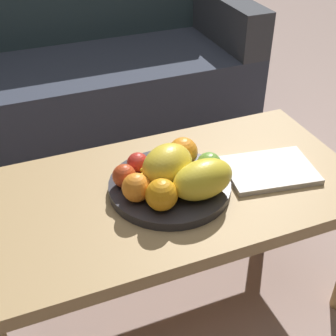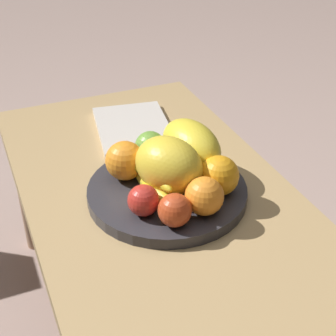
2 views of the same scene
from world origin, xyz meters
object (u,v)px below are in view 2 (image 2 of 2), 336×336
orange_front (219,176)px  apple_left (150,147)px  orange_right (204,196)px  apple_right (175,210)px  fruit_bowl (168,193)px  melon_large_front (169,165)px  coffee_table (163,218)px  orange_left (125,161)px  banana_bunch (155,181)px  melon_smaller_beside (191,145)px  magazine (134,128)px  apple_front (143,200)px

orange_front → apple_left: bearing=25.6°
orange_right → apple_right: 0.07m
fruit_bowl → melon_large_front: size_ratio=2.22×
melon_large_front → apple_left: bearing=-2.8°
orange_front → apple_left: size_ratio=1.19×
coffee_table → orange_left: size_ratio=12.92×
apple_left → banana_bunch: bearing=163.3°
orange_left → melon_large_front: bearing=-137.6°
fruit_bowl → banana_bunch: 0.05m
coffee_table → apple_right: size_ratio=16.83×
melon_smaller_beside → orange_right: melon_smaller_beside is taller
orange_left → magazine: 0.26m
coffee_table → orange_front: 0.16m
apple_right → magazine: bearing=-8.8°
orange_left → orange_right: bearing=-149.8°
fruit_bowl → apple_right: size_ratio=5.19×
melon_large_front → orange_left: bearing=42.4°
banana_bunch → magazine: (0.31, -0.06, -0.05)m
orange_right → magazine: bearing=0.4°
orange_left → banana_bunch: 0.09m
melon_large_front → banana_bunch: bearing=96.1°
apple_left → magazine: apple_left is taller
melon_large_front → coffee_table: bearing=54.3°
orange_right → apple_left: bearing=7.0°
apple_right → coffee_table: bearing=-11.8°
orange_left → apple_front: size_ratio=1.35×
orange_front → apple_right: size_ratio=1.28×
apple_front → magazine: (0.36, -0.11, -0.05)m
apple_front → orange_front: bearing=-87.7°
orange_left → magazine: size_ratio=0.33×
coffee_table → orange_left: bearing=40.9°
apple_front → apple_right: bearing=-141.0°
melon_large_front → orange_right: size_ratio=1.99×
melon_smaller_beside → melon_large_front: bearing=129.1°
fruit_bowl → apple_front: 0.11m
apple_left → magazine: bearing=-7.4°
orange_front → magazine: 0.36m
orange_front → magazine: size_ratio=0.33×
apple_left → melon_large_front: bearing=177.2°
fruit_bowl → orange_left: orange_left is taller
orange_front → melon_large_front: bearing=59.9°
orange_right → apple_front: 0.12m
apple_right → banana_bunch: (0.11, -0.00, -0.00)m
apple_left → apple_right: (-0.23, 0.04, -0.00)m
coffee_table → melon_large_front: melon_large_front is taller
orange_front → banana_bunch: orange_front is taller
melon_large_front → orange_front: (-0.05, -0.09, -0.02)m
apple_left → apple_right: apple_left is taller
apple_left → orange_front: bearing=-154.4°
coffee_table → apple_left: apple_left is taller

